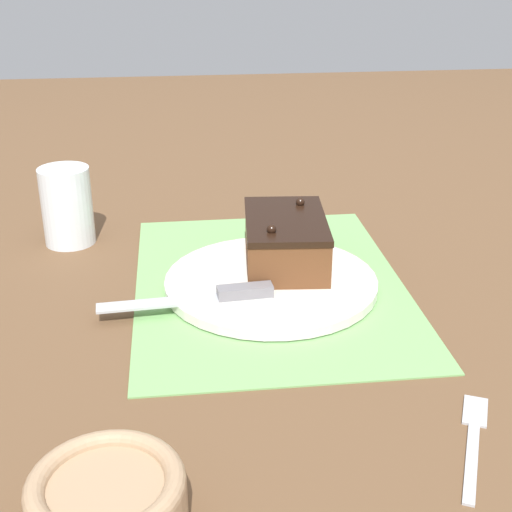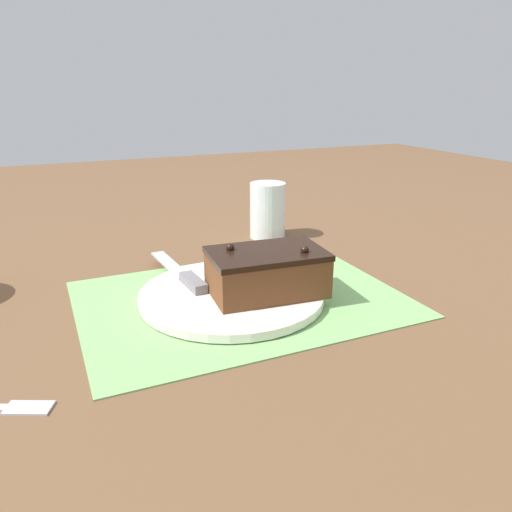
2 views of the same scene
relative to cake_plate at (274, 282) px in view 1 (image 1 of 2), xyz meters
name	(u,v)px [view 1 (image 1 of 2)]	position (x,y,z in m)	size (l,w,h in m)	color
ground_plane	(269,284)	(-0.01, 0.00, -0.01)	(3.00, 3.00, 0.00)	brown
placemat_woven	(269,283)	(-0.01, 0.00, -0.01)	(0.46, 0.34, 0.00)	#7AB266
cake_plate	(274,282)	(0.00, 0.00, 0.00)	(0.27, 0.27, 0.01)	white
chocolate_cake	(285,240)	(-0.04, 0.02, 0.04)	(0.17, 0.12, 0.07)	brown
serving_knife	(216,295)	(0.05, -0.08, 0.01)	(0.04, 0.21, 0.01)	slate
drinking_glass	(67,206)	(-0.19, -0.27, 0.05)	(0.07, 0.07, 0.11)	white
small_bowl	(108,505)	(0.39, -0.18, 0.02)	(0.12, 0.12, 0.06)	tan
dessert_fork	(474,435)	(0.31, 0.14, -0.01)	(0.14, 0.08, 0.01)	#B7BABF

